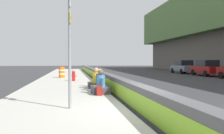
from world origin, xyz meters
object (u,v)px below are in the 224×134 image
object	(u,v)px
fire_hydrant	(74,75)
construction_barrel	(62,72)
backpack	(99,91)
route_sign_post	(70,42)
seated_person_rear	(96,82)
parked_car_midline	(183,67)
seated_person_middle	(100,84)
parked_car_fourth	(207,68)
seated_person_far	(96,81)
seated_person_foreground	(101,86)

from	to	relation	value
fire_hydrant	construction_barrel	world-z (taller)	construction_barrel
backpack	construction_barrel	world-z (taller)	construction_barrel
backpack	construction_barrel	size ratio (longest dim) A/B	0.42
route_sign_post	seated_person_rear	size ratio (longest dim) A/B	3.23
construction_barrel	parked_car_midline	distance (m)	17.15
seated_person_middle	parked_car_midline	distance (m)	22.58
seated_person_rear	backpack	bearing A→B (deg)	177.19
seated_person_rear	parked_car_fourth	xyz separation A→B (m)	(11.86, -13.13, 0.37)
seated_person_rear	seated_person_far	size ratio (longest dim) A/B	1.05
seated_person_foreground	parked_car_midline	distance (m)	23.42
seated_person_middle	backpack	size ratio (longest dim) A/B	2.73
seated_person_middle	seated_person_rear	world-z (taller)	seated_person_rear
route_sign_post	construction_barrel	world-z (taller)	route_sign_post
fire_hydrant	seated_person_rear	world-z (taller)	seated_person_rear
fire_hydrant	parked_car_fourth	size ratio (longest dim) A/B	0.19
seated_person_middle	seated_person_rear	size ratio (longest dim) A/B	0.98
fire_hydrant	parked_car_fourth	bearing A→B (deg)	-65.54
seated_person_rear	parked_car_fourth	distance (m)	17.70
fire_hydrant	seated_person_foreground	world-z (taller)	seated_person_foreground
seated_person_middle	parked_car_midline	size ratio (longest dim) A/B	0.24
construction_barrel	parked_car_fourth	world-z (taller)	parked_car_fourth
seated_person_far	backpack	size ratio (longest dim) A/B	2.66
seated_person_far	seated_person_middle	bearing A→B (deg)	179.86
fire_hydrant	seated_person_far	size ratio (longest dim) A/B	0.83
route_sign_post	seated_person_foreground	world-z (taller)	route_sign_post
route_sign_post	parked_car_midline	size ratio (longest dim) A/B	0.80
seated_person_far	backpack	bearing A→B (deg)	176.89
parked_car_fourth	parked_car_midline	xyz separation A→B (m)	(5.46, 0.14, 0.00)
route_sign_post	fire_hydrant	size ratio (longest dim) A/B	4.09
route_sign_post	seated_person_middle	distance (m)	4.87
route_sign_post	seated_person_rear	bearing A→B (deg)	-13.86
construction_barrel	seated_person_foreground	bearing A→B (deg)	-169.38
construction_barrel	parked_car_fourth	bearing A→B (deg)	-80.34
route_sign_post	construction_barrel	distance (m)	14.87
seated_person_rear	seated_person_far	distance (m)	0.91
seated_person_far	fire_hydrant	bearing A→B (deg)	15.21
fire_hydrant	backpack	distance (m)	8.12
parked_car_fourth	seated_person_foreground	bearing A→B (deg)	136.84
seated_person_rear	parked_car_fourth	bearing A→B (deg)	-47.91
construction_barrel	parked_car_fourth	size ratio (longest dim) A/B	0.21
seated_person_far	parked_car_midline	world-z (taller)	parked_car_midline
seated_person_foreground	seated_person_far	bearing A→B (deg)	-1.31
seated_person_rear	seated_person_middle	bearing A→B (deg)	-177.20
seated_person_foreground	parked_car_fourth	size ratio (longest dim) A/B	0.24
parked_car_midline	parked_car_fourth	bearing A→B (deg)	-178.51
route_sign_post	backpack	xyz separation A→B (m)	(2.81, -1.23, -1.88)
seated_person_middle	seated_person_rear	distance (m)	1.18
seated_person_middle	seated_person_far	xyz separation A→B (m)	(2.09, -0.01, -0.01)
route_sign_post	parked_car_fourth	world-z (taller)	route_sign_post
parked_car_fourth	parked_car_midline	distance (m)	5.46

